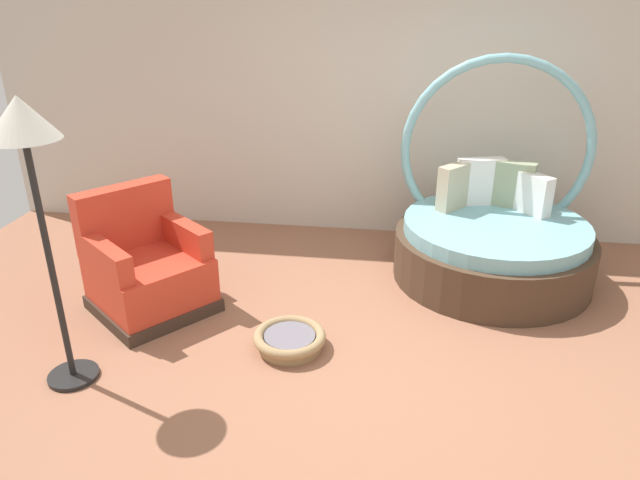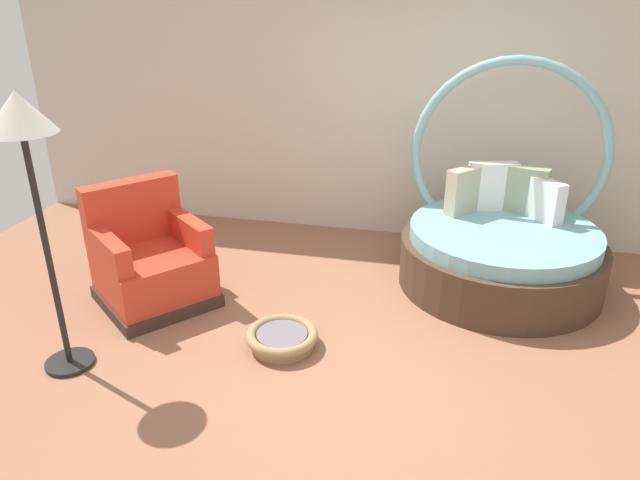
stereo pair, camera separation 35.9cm
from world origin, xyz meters
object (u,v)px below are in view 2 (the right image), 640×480
(round_daybed, at_px, (502,241))
(red_armchair, at_px, (150,262))
(floor_lamp, at_px, (24,142))
(pet_basket, at_px, (282,338))

(round_daybed, xyz_separation_m, red_armchair, (-2.73, -0.97, -0.04))
(red_armchair, distance_m, floor_lamp, 1.53)
(round_daybed, height_order, floor_lamp, round_daybed)
(round_daybed, distance_m, red_armchair, 2.89)
(red_armchair, relative_size, floor_lamp, 0.62)
(floor_lamp, bearing_deg, pet_basket, 21.43)
(floor_lamp, bearing_deg, round_daybed, 33.77)
(round_daybed, bearing_deg, floor_lamp, -146.23)
(pet_basket, bearing_deg, red_armchair, 160.93)
(pet_basket, bearing_deg, floor_lamp, -158.57)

